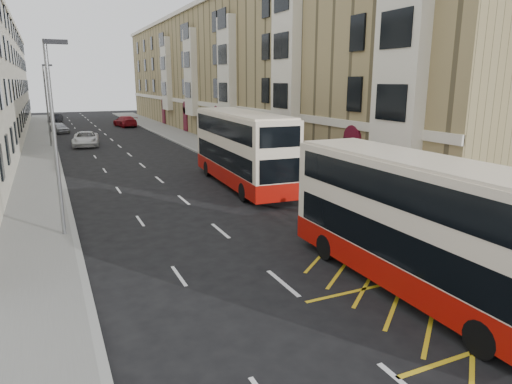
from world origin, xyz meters
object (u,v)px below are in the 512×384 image
street_lamp_near (55,129)px  pedestrian_mid (502,243)px  double_decker_front (419,226)px  car_red (125,121)px  car_silver (59,128)px  street_lamp_far (47,101)px  pedestrian_far (379,204)px  double_decker_rear (241,149)px  car_dark (56,118)px  white_van (86,139)px

street_lamp_near → pedestrian_mid: size_ratio=4.72×
double_decker_front → car_red: double_decker_front is taller
car_silver → pedestrian_mid: bearing=-93.5°
street_lamp_far → pedestrian_far: bearing=-68.8°
double_decker_rear → car_dark: size_ratio=2.87×
double_decker_rear → pedestrian_far: 10.66m
car_dark → car_red: (9.14, -11.75, 0.11)m
double_decker_rear → car_red: bearing=93.7°
double_decker_front → double_decker_rear: size_ratio=0.91×
street_lamp_near → car_dark: (1.15, 60.78, -3.95)m
car_red → double_decker_front: bearing=80.1°
white_van → car_dark: size_ratio=1.29×
pedestrian_far → car_dark: size_ratio=0.41×
double_decker_rear → pedestrian_far: bearing=-72.7°
double_decker_rear → pedestrian_mid: double_decker_rear is taller
street_lamp_far → double_decker_front: street_lamp_far is taller
double_decker_rear → white_van: double_decker_rear is taller
street_lamp_near → car_red: street_lamp_near is taller
car_silver → car_red: car_red is taller
white_van → pedestrian_far: bearing=-66.5°
street_lamp_far → pedestrian_far: 36.98m
white_van → car_red: size_ratio=0.98×
street_lamp_far → car_silver: (1.15, 13.76, -3.94)m
street_lamp_near → double_decker_rear: street_lamp_near is taller
double_decker_rear → pedestrian_mid: (3.19, -16.14, -1.39)m
pedestrian_far → white_van: (-10.08, 33.91, -0.26)m
car_dark → car_red: 14.89m
car_dark → white_van: bearing=-71.2°
double_decker_rear → pedestrian_far: double_decker_rear is taller
pedestrian_mid → car_red: (-3.63, 59.23, -0.20)m
double_decker_rear → car_dark: double_decker_rear is taller
white_van → car_red: (7.05, 19.43, 0.05)m
street_lamp_far → car_silver: size_ratio=1.96×
double_decker_rear → car_red: 43.12m
double_decker_front → pedestrian_far: double_decker_front is taller
street_lamp_far → car_silver: 14.36m
car_red → pedestrian_far: bearing=83.7°
pedestrian_far → street_lamp_far: bearing=-44.7°
street_lamp_near → pedestrian_mid: street_lamp_near is taller
street_lamp_near → street_lamp_far: 30.00m
double_decker_rear → car_dark: 55.69m
pedestrian_far → car_red: (-3.03, 53.34, -0.21)m
white_van → car_silver: white_van is taller
street_lamp_near → car_silver: street_lamp_near is taller
double_decker_front → double_decker_rear: 16.23m
pedestrian_mid → white_van: bearing=76.1°
car_dark → double_decker_rear: bearing=-65.2°
street_lamp_near → car_silver: (1.15, 43.76, -3.94)m
double_decker_rear → car_dark: bearing=103.0°
street_lamp_far → double_decker_rear: (10.73, -24.06, -2.25)m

